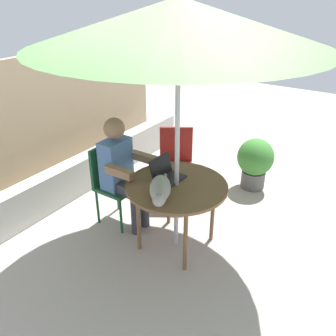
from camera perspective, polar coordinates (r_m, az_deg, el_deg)
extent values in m
plane|color=#ADA399|center=(3.83, 1.27, -12.00)|extent=(14.00, 14.00, 0.00)
cube|color=tan|center=(4.91, -22.46, 6.28)|extent=(5.17, 0.08, 1.66)
cube|color=beige|center=(4.62, -15.98, -2.20)|extent=(4.65, 0.20, 0.46)
cylinder|color=brown|center=(3.43, 1.39, -2.87)|extent=(0.99, 0.99, 0.03)
cylinder|color=brown|center=(3.94, 0.11, -4.63)|extent=(0.04, 0.04, 0.69)
cylinder|color=brown|center=(3.57, -4.75, -8.47)|extent=(0.04, 0.04, 0.69)
cylinder|color=brown|center=(3.33, 2.80, -11.52)|extent=(0.04, 0.04, 0.69)
cylinder|color=brown|center=(3.71, 7.16, -7.05)|extent=(0.04, 0.04, 0.69)
cylinder|color=#B7B7BC|center=(3.26, 1.47, 2.78)|extent=(0.04, 0.04, 2.15)
cone|color=#4C723F|center=(2.97, 1.74, 22.32)|extent=(2.43, 2.43, 0.36)
sphere|color=#B7B7BC|center=(2.97, 1.74, 22.54)|extent=(0.06, 0.06, 0.06)
cube|color=#194C2D|center=(3.96, -8.04, -2.99)|extent=(0.40, 0.40, 0.04)
cube|color=#194C2D|center=(3.96, -10.23, 0.72)|extent=(0.40, 0.04, 0.44)
cylinder|color=#194C2D|center=(4.29, -8.08, -4.06)|extent=(0.03, 0.03, 0.43)
cylinder|color=#194C2D|center=(4.08, -11.20, -6.11)|extent=(0.03, 0.03, 0.43)
cylinder|color=#194C2D|center=(3.89, -7.55, -7.71)|extent=(0.03, 0.03, 0.43)
cylinder|color=#194C2D|center=(4.10, -4.46, -5.47)|extent=(0.03, 0.03, 0.43)
cube|color=maroon|center=(4.32, 1.29, 0.01)|extent=(0.55, 0.55, 0.04)
cube|color=maroon|center=(4.38, 1.31, 3.86)|extent=(0.25, 0.36, 0.44)
cylinder|color=maroon|center=(4.58, 3.38, -1.60)|extent=(0.03, 0.03, 0.43)
cylinder|color=maroon|center=(4.58, -0.88, -1.57)|extent=(0.03, 0.03, 0.43)
cylinder|color=maroon|center=(4.29, -1.01, -3.77)|extent=(0.03, 0.03, 0.43)
cylinder|color=maroon|center=(4.29, 3.54, -3.80)|extent=(0.03, 0.03, 0.43)
cube|color=#4C72A5|center=(3.83, -8.31, 0.73)|extent=(0.34, 0.20, 0.54)
sphere|color=#936B4C|center=(3.66, -8.61, 6.29)|extent=(0.22, 0.22, 0.22)
cube|color=#383842|center=(3.79, -7.17, -3.26)|extent=(0.12, 0.30, 0.12)
cylinder|color=#383842|center=(3.86, -5.21, -7.50)|extent=(0.10, 0.10, 0.46)
cube|color=#383842|center=(3.90, -5.66, -2.27)|extent=(0.12, 0.30, 0.12)
cylinder|color=#383842|center=(3.96, -3.77, -6.41)|extent=(0.10, 0.10, 0.46)
cube|color=#936B4C|center=(3.54, -7.80, -0.65)|extent=(0.08, 0.32, 0.08)
cube|color=#936B4C|center=(3.81, -3.90, 1.71)|extent=(0.08, 0.32, 0.08)
cube|color=black|center=(3.50, 0.23, -1.74)|extent=(0.31, 0.24, 0.02)
cube|color=black|center=(3.51, -1.13, 0.30)|extent=(0.30, 0.08, 0.20)
cube|color=black|center=(3.51, -1.25, 0.34)|extent=(0.30, 0.07, 0.20)
ellipsoid|color=gray|center=(3.19, -1.26, -3.28)|extent=(0.44, 0.37, 0.17)
sphere|color=gray|center=(2.99, -1.49, -5.17)|extent=(0.11, 0.11, 0.11)
ellipsoid|color=white|center=(3.12, -1.36, -4.91)|extent=(0.17, 0.17, 0.09)
cylinder|color=gray|center=(3.46, -0.51, -1.77)|extent=(0.17, 0.13, 0.04)
cone|color=gray|center=(2.96, -2.08, -4.35)|extent=(0.04, 0.04, 0.03)
cone|color=gray|center=(2.96, -0.92, -4.37)|extent=(0.04, 0.04, 0.03)
cylinder|color=#595654|center=(4.88, 13.42, -1.71)|extent=(0.31, 0.31, 0.23)
ellipsoid|color=#3D7F33|center=(4.74, 13.84, 1.72)|extent=(0.47, 0.47, 0.49)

